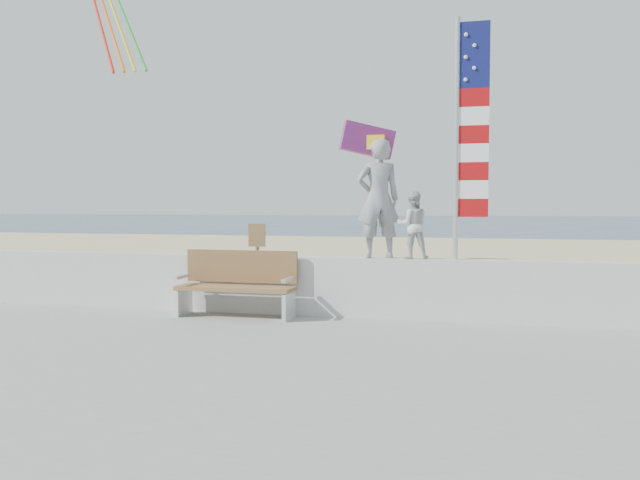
# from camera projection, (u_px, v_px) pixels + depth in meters

# --- Properties ---
(ground) EXTENTS (220.00, 220.00, 0.00)m
(ground) POSITION_uv_depth(u_px,v_px,m) (269.00, 353.00, 8.58)
(ground) COLOR #304761
(ground) RESTS_ON ground
(sand) EXTENTS (90.00, 40.00, 0.08)m
(sand) POSITION_uv_depth(u_px,v_px,m) (384.00, 277.00, 17.28)
(sand) COLOR #CDBE88
(sand) RESTS_ON ground
(boardwalk) EXTENTS (50.00, 12.40, 0.10)m
(boardwalk) POSITION_uv_depth(u_px,v_px,m) (81.00, 456.00, 4.71)
(boardwalk) COLOR #969591
(boardwalk) RESTS_ON sand
(seawall) EXTENTS (30.00, 0.35, 0.90)m
(seawall) POSITION_uv_depth(u_px,v_px,m) (311.00, 286.00, 10.48)
(seawall) COLOR silver
(seawall) RESTS_ON boardwalk
(adult) EXTENTS (0.76, 0.64, 1.78)m
(adult) POSITION_uv_depth(u_px,v_px,m) (378.00, 199.00, 10.15)
(adult) COLOR gray
(adult) RESTS_ON seawall
(child) EXTENTS (0.57, 0.49, 1.00)m
(child) POSITION_uv_depth(u_px,v_px,m) (413.00, 225.00, 10.04)
(child) COLOR silver
(child) RESTS_ON seawall
(bench) EXTENTS (1.80, 0.57, 1.00)m
(bench) POSITION_uv_depth(u_px,v_px,m) (237.00, 283.00, 10.30)
(bench) COLOR olive
(bench) RESTS_ON boardwalk
(flag) EXTENTS (0.50, 0.08, 3.50)m
(flag) POSITION_uv_depth(u_px,v_px,m) (466.00, 128.00, 9.77)
(flag) COLOR silver
(flag) RESTS_ON seawall
(parafoil_kite) EXTENTS (1.07, 0.64, 0.72)m
(parafoil_kite) POSITION_uv_depth(u_px,v_px,m) (369.00, 141.00, 12.58)
(parafoil_kite) COLOR red
(parafoil_kite) RESTS_ON ground
(sign) EXTENTS (0.32, 0.07, 1.46)m
(sign) POSITION_uv_depth(u_px,v_px,m) (257.00, 256.00, 12.31)
(sign) COLOR brown
(sign) RESTS_ON sand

